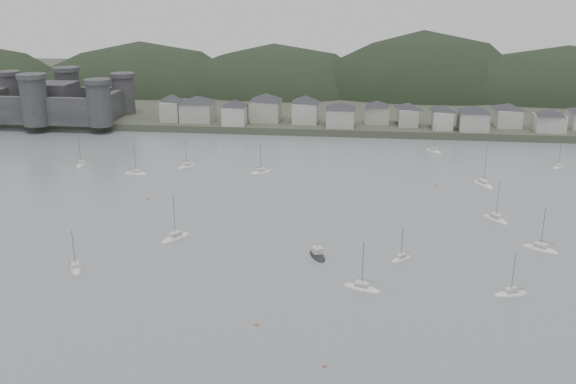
# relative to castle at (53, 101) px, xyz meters

# --- Properties ---
(ground) EXTENTS (900.00, 900.00, 0.00)m
(ground) POSITION_rel_castle_xyz_m (120.00, -179.80, -10.96)
(ground) COLOR slate
(ground) RESTS_ON ground
(far_shore_land) EXTENTS (900.00, 250.00, 3.00)m
(far_shore_land) POSITION_rel_castle_xyz_m (120.00, 115.20, -9.46)
(far_shore_land) COLOR #383D2D
(far_shore_land) RESTS_ON ground
(forested_ridge) EXTENTS (851.55, 103.94, 102.57)m
(forested_ridge) POSITION_rel_castle_xyz_m (124.83, 89.60, -22.25)
(forested_ridge) COLOR black
(forested_ridge) RESTS_ON ground
(castle) EXTENTS (66.00, 43.00, 20.00)m
(castle) POSITION_rel_castle_xyz_m (0.00, 0.00, 0.00)
(castle) COLOR #2E2D30
(castle) RESTS_ON far_shore_land
(waterfront_town) EXTENTS (451.48, 28.46, 12.92)m
(waterfront_town) POSITION_rel_castle_xyz_m (170.59, 3.54, -2.30)
(waterfront_town) COLOR gray
(waterfront_town) RESTS_ON far_shore_land
(sailboat_lead) EXTENTS (8.25, 3.26, 11.03)m
(sailboat_lead) POSITION_rel_castle_xyz_m (64.71, -73.09, -10.79)
(sailboat_lead) COLOR silver
(sailboat_lead) RESTS_ON ground
(moored_fleet) EXTENTS (257.06, 178.28, 13.27)m
(moored_fleet) POSITION_rel_castle_xyz_m (108.30, -116.77, -10.79)
(moored_fleet) COLOR silver
(moored_fleet) RESTS_ON ground
(motor_launch_far) EXTENTS (5.68, 8.31, 3.87)m
(motor_launch_far) POSITION_rel_castle_xyz_m (130.45, -133.81, -10.67)
(motor_launch_far) COLOR black
(motor_launch_far) RESTS_ON ground
(mooring_buoys) EXTENTS (160.95, 122.60, 0.70)m
(mooring_buoys) POSITION_rel_castle_xyz_m (110.59, -122.91, -10.81)
(mooring_buoys) COLOR #C86D42
(mooring_buoys) RESTS_ON ground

